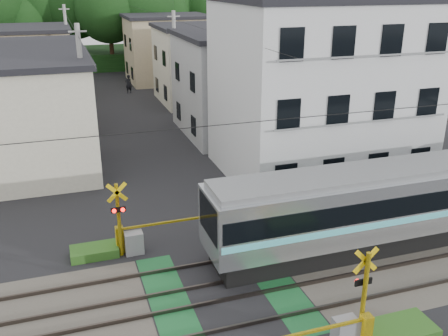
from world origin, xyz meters
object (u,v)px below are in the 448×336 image
object	(u,v)px
crossing_signal_near	(350,326)
crossing_signal_far	(131,237)
apartment_block	(320,88)
pedestrian	(129,84)

from	to	relation	value
crossing_signal_near	crossing_signal_far	distance (m)	8.95
crossing_signal_near	apartment_block	distance (m)	14.95
crossing_signal_near	pedestrian	world-z (taller)	crossing_signal_near
apartment_block	pedestrian	world-z (taller)	apartment_block
pedestrian	crossing_signal_near	bearing A→B (deg)	74.21
apartment_block	pedestrian	bearing A→B (deg)	106.25
crossing_signal_far	pedestrian	bearing A→B (deg)	81.87
apartment_block	crossing_signal_far	bearing A→B (deg)	-152.22
crossing_signal_far	apartment_block	distance (m)	13.14
apartment_block	crossing_signal_near	bearing A→B (deg)	-114.22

